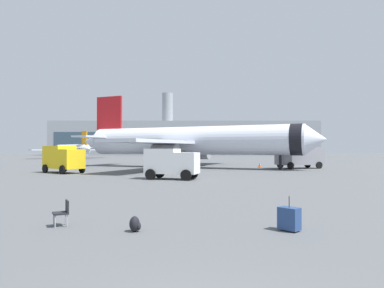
{
  "coord_description": "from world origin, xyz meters",
  "views": [
    {
      "loc": [
        -0.2,
        -4.22,
        2.6
      ],
      "look_at": [
        -0.15,
        26.42,
        3.0
      ],
      "focal_mm": 33.14,
      "sensor_mm": 36.0,
      "label": 1
    }
  ],
  "objects_px": {
    "cargo_van": "(171,162)",
    "rolling_suitcase": "(289,218)",
    "airplane_at_gate": "(189,141)",
    "safety_cone_near": "(199,163)",
    "service_truck": "(62,158)",
    "fuel_truck": "(298,155)",
    "safety_cone_mid": "(259,165)",
    "traveller_backpack": "(134,224)",
    "airplane_taxiing": "(70,149)",
    "gate_chair": "(62,211)"
  },
  "relations": [
    {
      "from": "safety_cone_near",
      "to": "gate_chair",
      "type": "height_order",
      "value": "gate_chair"
    },
    {
      "from": "safety_cone_near",
      "to": "service_truck",
      "type": "bearing_deg",
      "value": -129.0
    },
    {
      "from": "service_truck",
      "to": "fuel_truck",
      "type": "height_order",
      "value": "fuel_truck"
    },
    {
      "from": "fuel_truck",
      "to": "traveller_backpack",
      "type": "distance_m",
      "value": 38.78
    },
    {
      "from": "airplane_taxiing",
      "to": "fuel_truck",
      "type": "xyz_separation_m",
      "value": [
        46.8,
        -49.35,
        -0.68
      ]
    },
    {
      "from": "safety_cone_near",
      "to": "safety_cone_mid",
      "type": "distance_m",
      "value": 11.49
    },
    {
      "from": "safety_cone_mid",
      "to": "traveller_backpack",
      "type": "xyz_separation_m",
      "value": [
        -11.0,
        -37.09,
        -0.12
      ]
    },
    {
      "from": "fuel_truck",
      "to": "cargo_van",
      "type": "bearing_deg",
      "value": -133.92
    },
    {
      "from": "traveller_backpack",
      "to": "gate_chair",
      "type": "height_order",
      "value": "gate_chair"
    },
    {
      "from": "service_truck",
      "to": "gate_chair",
      "type": "distance_m",
      "value": 27.7
    },
    {
      "from": "airplane_taxiing",
      "to": "gate_chair",
      "type": "distance_m",
      "value": 88.63
    },
    {
      "from": "airplane_at_gate",
      "to": "traveller_backpack",
      "type": "relative_size",
      "value": 70.97
    },
    {
      "from": "fuel_truck",
      "to": "safety_cone_near",
      "type": "height_order",
      "value": "fuel_truck"
    },
    {
      "from": "airplane_at_gate",
      "to": "traveller_backpack",
      "type": "distance_m",
      "value": 37.42
    },
    {
      "from": "cargo_van",
      "to": "rolling_suitcase",
      "type": "bearing_deg",
      "value": -75.64
    },
    {
      "from": "airplane_at_gate",
      "to": "safety_cone_near",
      "type": "height_order",
      "value": "airplane_at_gate"
    },
    {
      "from": "airplane_at_gate",
      "to": "rolling_suitcase",
      "type": "bearing_deg",
      "value": -84.68
    },
    {
      "from": "safety_cone_near",
      "to": "rolling_suitcase",
      "type": "xyz_separation_m",
      "value": [
        1.9,
        -45.19,
        0.1
      ]
    },
    {
      "from": "rolling_suitcase",
      "to": "cargo_van",
      "type": "bearing_deg",
      "value": 104.36
    },
    {
      "from": "airplane_at_gate",
      "to": "service_truck",
      "type": "height_order",
      "value": "airplane_at_gate"
    },
    {
      "from": "safety_cone_mid",
      "to": "gate_chair",
      "type": "distance_m",
      "value": 38.75
    },
    {
      "from": "airplane_at_gate",
      "to": "safety_cone_near",
      "type": "relative_size",
      "value": 57.48
    },
    {
      "from": "cargo_van",
      "to": "traveller_backpack",
      "type": "xyz_separation_m",
      "value": [
        -0.03,
        -18.97,
        -1.22
      ]
    },
    {
      "from": "airplane_taxiing",
      "to": "rolling_suitcase",
      "type": "xyz_separation_m",
      "value": [
        35.84,
        -84.6,
        -2.06
      ]
    },
    {
      "from": "cargo_van",
      "to": "rolling_suitcase",
      "type": "relative_size",
      "value": 4.34
    },
    {
      "from": "service_truck",
      "to": "fuel_truck",
      "type": "xyz_separation_m",
      "value": [
        27.85,
        8.57,
        0.16
      ]
    },
    {
      "from": "service_truck",
      "to": "fuel_truck",
      "type": "bearing_deg",
      "value": 17.11
    },
    {
      "from": "service_truck",
      "to": "traveller_backpack",
      "type": "height_order",
      "value": "service_truck"
    },
    {
      "from": "cargo_van",
      "to": "traveller_backpack",
      "type": "distance_m",
      "value": 19.0
    },
    {
      "from": "airplane_taxiing",
      "to": "service_truck",
      "type": "bearing_deg",
      "value": -71.88
    },
    {
      "from": "cargo_van",
      "to": "gate_chair",
      "type": "height_order",
      "value": "cargo_van"
    },
    {
      "from": "airplane_taxiing",
      "to": "safety_cone_near",
      "type": "xyz_separation_m",
      "value": [
        33.94,
        -39.42,
        -2.16
      ]
    },
    {
      "from": "rolling_suitcase",
      "to": "traveller_backpack",
      "type": "distance_m",
      "value": 4.86
    },
    {
      "from": "service_truck",
      "to": "cargo_van",
      "type": "height_order",
      "value": "service_truck"
    },
    {
      "from": "cargo_van",
      "to": "service_truck",
      "type": "bearing_deg",
      "value": 147.0
    },
    {
      "from": "cargo_van",
      "to": "gate_chair",
      "type": "distance_m",
      "value": 18.39
    },
    {
      "from": "airplane_taxiing",
      "to": "cargo_van",
      "type": "relative_size",
      "value": 4.24
    },
    {
      "from": "traveller_backpack",
      "to": "gate_chair",
      "type": "xyz_separation_m",
      "value": [
        -2.55,
        0.79,
        0.27
      ]
    },
    {
      "from": "fuel_truck",
      "to": "rolling_suitcase",
      "type": "relative_size",
      "value": 5.85
    },
    {
      "from": "safety_cone_mid",
      "to": "rolling_suitcase",
      "type": "xyz_separation_m",
      "value": [
        -6.14,
        -36.99,
        0.04
      ]
    },
    {
      "from": "airplane_taxiing",
      "to": "gate_chair",
      "type": "bearing_deg",
      "value": -71.28
    },
    {
      "from": "safety_cone_near",
      "to": "fuel_truck",
      "type": "bearing_deg",
      "value": -37.65
    },
    {
      "from": "airplane_at_gate",
      "to": "cargo_van",
      "type": "height_order",
      "value": "airplane_at_gate"
    },
    {
      "from": "safety_cone_near",
      "to": "safety_cone_mid",
      "type": "bearing_deg",
      "value": -45.55
    },
    {
      "from": "airplane_at_gate",
      "to": "safety_cone_near",
      "type": "xyz_separation_m",
      "value": [
        1.55,
        8.05,
        -3.36
      ]
    },
    {
      "from": "fuel_truck",
      "to": "traveller_backpack",
      "type": "bearing_deg",
      "value": -114.11
    },
    {
      "from": "safety_cone_mid",
      "to": "traveller_backpack",
      "type": "bearing_deg",
      "value": -106.52
    },
    {
      "from": "cargo_van",
      "to": "safety_cone_near",
      "type": "bearing_deg",
      "value": 83.66
    },
    {
      "from": "airplane_at_gate",
      "to": "service_truck",
      "type": "distance_m",
      "value": 17.14
    },
    {
      "from": "fuel_truck",
      "to": "cargo_van",
      "type": "xyz_separation_m",
      "value": [
        -15.79,
        -16.4,
        -0.32
      ]
    }
  ]
}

